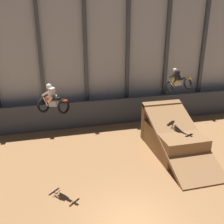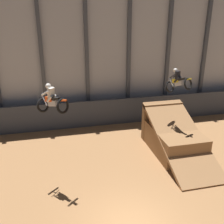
{
  "view_description": "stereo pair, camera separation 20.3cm",
  "coord_description": "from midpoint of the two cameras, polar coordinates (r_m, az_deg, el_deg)",
  "views": [
    {
      "loc": [
        -2.98,
        -8.27,
        8.71
      ],
      "look_at": [
        0.57,
        5.92,
        3.08
      ],
      "focal_mm": 42.0,
      "sensor_mm": 36.0,
      "label": 1
    },
    {
      "loc": [
        -2.79,
        -8.31,
        8.71
      ],
      "look_at": [
        0.57,
        5.92,
        3.08
      ],
      "focal_mm": 42.0,
      "sensor_mm": 36.0,
      "label": 2
    }
  ],
  "objects": [
    {
      "name": "lower_barrier",
      "position": [
        20.97,
        -5.2,
        -0.39
      ],
      "size": [
        31.36,
        0.2,
        2.14
      ],
      "color": "#383D47",
      "rests_on": "ground_plane"
    },
    {
      "name": "dirt_ramp",
      "position": [
        17.94,
        12.58,
        -5.12
      ],
      "size": [
        2.84,
        6.46,
        2.85
      ],
      "color": "olive",
      "rests_on": "ground_plane"
    },
    {
      "name": "arena_back_wall",
      "position": [
        20.85,
        -6.13,
        12.67
      ],
      "size": [
        32.0,
        0.4,
        11.41
      ],
      "color": "#A3A8B2",
      "rests_on": "ground_plane"
    },
    {
      "name": "rider_bike_left_air",
      "position": [
        12.67,
        -13.28,
        2.33
      ],
      "size": [
        1.62,
        1.69,
        1.56
      ],
      "rotation": [
        -0.17,
        0.0,
        0.72
      ],
      "color": "black"
    },
    {
      "name": "rider_bike_right_air",
      "position": [
        16.64,
        13.75,
        6.48
      ],
      "size": [
        1.38,
        1.82,
        1.64
      ],
      "rotation": [
        -0.34,
        0.0,
        0.45
      ],
      "color": "black"
    }
  ]
}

